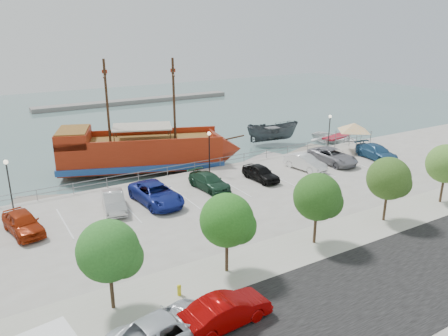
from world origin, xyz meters
TOP-DOWN VIEW (x-y plane):
  - ground at (0.00, 0.00)m, footprint 160.00×160.00m
  - street at (0.00, -16.00)m, footprint 100.00×8.00m
  - sidewalk at (0.00, -10.00)m, footprint 100.00×4.00m
  - seawall_railing at (0.00, 7.80)m, footprint 50.00×0.06m
  - far_shore at (10.00, 55.00)m, footprint 40.00×3.00m
  - pirate_ship at (-3.16, 12.93)m, footprint 20.12×11.78m
  - patrol_boat at (14.44, 15.27)m, footprint 7.41×4.91m
  - speedboat at (21.25, 10.51)m, footprint 6.00×7.44m
  - dock_west at (-14.59, 9.20)m, footprint 7.06×4.44m
  - dock_mid at (7.90, 9.20)m, footprint 7.69×4.89m
  - dock_east at (14.67, 9.20)m, footprint 8.07×4.79m
  - canopy_tent at (18.49, 5.05)m, footprint 5.23×5.23m
  - street_van at (-13.68, -13.90)m, footprint 5.93×3.48m
  - street_sedan at (-10.57, -14.18)m, footprint 4.84×1.96m
  - fire_hydrant at (-11.54, -10.80)m, footprint 0.24×0.24m
  - lamp_post_left at (-18.00, 6.50)m, footprint 0.36×0.36m
  - lamp_post_mid at (0.00, 6.50)m, footprint 0.36×0.36m
  - lamp_post_right at (16.00, 6.50)m, footprint 0.36×0.36m
  - tree_b at (-14.85, -10.07)m, footprint 3.30×3.20m
  - tree_c at (-7.85, -10.07)m, footprint 3.30×3.20m
  - tree_d at (-0.85, -10.07)m, footprint 3.30×3.20m
  - tree_e at (6.15, -10.07)m, footprint 3.30×3.20m
  - tree_f at (13.15, -10.07)m, footprint 3.30×3.20m
  - parked_car_a at (-17.81, 1.83)m, footprint 2.76×5.00m
  - parked_car_b at (-11.02, 2.45)m, footprint 2.42×4.77m
  - parked_car_c at (-7.55, 2.05)m, footprint 3.27×6.23m
  - parked_car_d at (-2.15, 2.68)m, footprint 2.54×5.08m
  - parked_car_e at (3.22, 2.22)m, footprint 1.99×4.42m
  - parked_car_f at (8.99, 2.47)m, footprint 2.28×4.87m
  - parked_car_g at (12.95, 2.61)m, footprint 2.84×5.84m
  - parked_car_h at (18.26, 1.29)m, footprint 2.75×5.57m

SIDE VIEW (x-z plane):
  - ground at x=0.00m, z-range -1.00..-1.00m
  - dock_west at x=-14.59m, z-range -1.00..-0.61m
  - dock_mid at x=7.90m, z-range -1.00..-0.57m
  - dock_east at x=14.67m, z-range -1.00..-0.56m
  - far_shore at x=10.00m, z-range -1.00..-0.20m
  - speedboat at x=21.25m, z-range -1.00..0.36m
  - street at x=0.00m, z-range -0.01..0.03m
  - sidewalk at x=0.00m, z-range -0.01..0.04m
  - patrol_boat at x=14.44m, z-range -1.00..1.68m
  - fire_hydrant at x=-11.54m, z-range 0.03..0.72m
  - seawall_railing at x=0.00m, z-range 0.03..1.03m
  - parked_car_d at x=-2.15m, z-range 0.00..1.42m
  - parked_car_e at x=3.22m, z-range 0.00..1.47m
  - parked_car_b at x=-11.02m, z-range 0.00..1.50m
  - parked_car_f at x=8.99m, z-range 0.00..1.54m
  - street_van at x=-13.68m, z-range 0.00..1.55m
  - parked_car_h at x=18.26m, z-range 0.00..1.56m
  - street_sedan at x=-10.57m, z-range 0.00..1.56m
  - parked_car_g at x=12.95m, z-range 0.00..1.60m
  - parked_car_a at x=-17.81m, z-range 0.00..1.61m
  - parked_car_c at x=-7.55m, z-range 0.00..1.67m
  - pirate_ship at x=-3.16m, z-range -5.16..7.35m
  - lamp_post_left at x=-18.00m, z-range 0.80..5.08m
  - lamp_post_mid at x=0.00m, z-range 0.80..5.08m
  - lamp_post_right at x=16.00m, z-range 0.80..5.08m
  - tree_b at x=-14.85m, z-range 0.80..5.80m
  - tree_c at x=-7.85m, z-range 0.80..5.80m
  - tree_d at x=-0.85m, z-range 0.80..5.80m
  - tree_e at x=6.15m, z-range 0.80..5.80m
  - tree_f at x=13.15m, z-range 0.80..5.80m
  - canopy_tent at x=18.49m, z-range 1.42..5.24m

